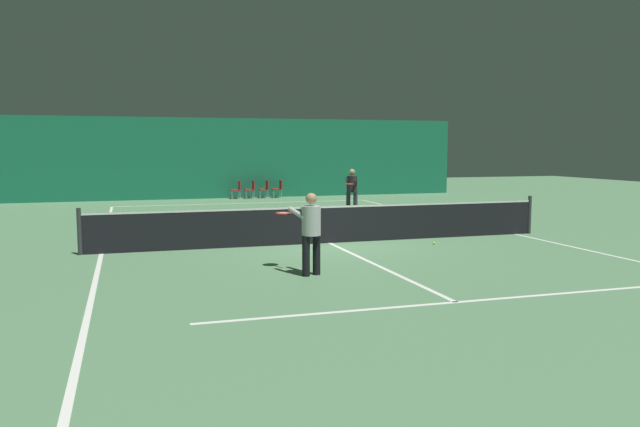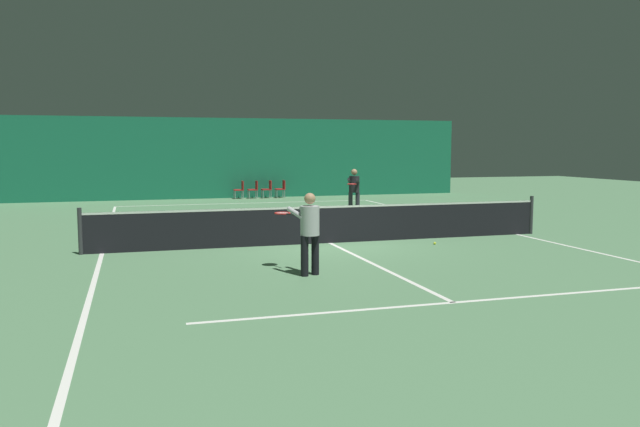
# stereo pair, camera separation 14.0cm
# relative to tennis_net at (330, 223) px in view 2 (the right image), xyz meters

# --- Properties ---
(ground_plane) EXTENTS (60.00, 60.00, 0.00)m
(ground_plane) POSITION_rel_tennis_net_xyz_m (0.00, 0.00, -0.51)
(ground_plane) COLOR #56845B
(backdrop_curtain) EXTENTS (23.00, 0.12, 3.82)m
(backdrop_curtain) POSITION_rel_tennis_net_xyz_m (0.00, 14.95, 1.40)
(backdrop_curtain) COLOR #196B4C
(backdrop_curtain) RESTS_ON ground
(court_line_baseline_far) EXTENTS (11.00, 0.10, 0.00)m
(court_line_baseline_far) POSITION_rel_tennis_net_xyz_m (0.00, 11.90, -0.51)
(court_line_baseline_far) COLOR white
(court_line_baseline_far) RESTS_ON ground
(court_line_service_far) EXTENTS (8.25, 0.10, 0.00)m
(court_line_service_far) POSITION_rel_tennis_net_xyz_m (0.00, 6.40, -0.51)
(court_line_service_far) COLOR white
(court_line_service_far) RESTS_ON ground
(court_line_service_near) EXTENTS (8.25, 0.10, 0.00)m
(court_line_service_near) POSITION_rel_tennis_net_xyz_m (0.00, -6.40, -0.51)
(court_line_service_near) COLOR white
(court_line_service_near) RESTS_ON ground
(court_line_sideline_left) EXTENTS (0.10, 23.80, 0.00)m
(court_line_sideline_left) POSITION_rel_tennis_net_xyz_m (-5.50, 0.00, -0.51)
(court_line_sideline_left) COLOR white
(court_line_sideline_left) RESTS_ON ground
(court_line_sideline_right) EXTENTS (0.10, 23.80, 0.00)m
(court_line_sideline_right) POSITION_rel_tennis_net_xyz_m (5.50, 0.00, -0.51)
(court_line_sideline_right) COLOR white
(court_line_sideline_right) RESTS_ON ground
(court_line_centre) EXTENTS (0.10, 12.80, 0.00)m
(court_line_centre) POSITION_rel_tennis_net_xyz_m (0.00, 0.00, -0.51)
(court_line_centre) COLOR white
(court_line_centre) RESTS_ON ground
(tennis_net) EXTENTS (12.00, 0.10, 1.07)m
(tennis_net) POSITION_rel_tennis_net_xyz_m (0.00, 0.00, 0.00)
(tennis_net) COLOR black
(tennis_net) RESTS_ON ground
(player_near) EXTENTS (0.76, 1.35, 1.58)m
(player_near) POSITION_rel_tennis_net_xyz_m (-1.60, -3.69, 0.41)
(player_near) COLOR black
(player_near) RESTS_ON ground
(player_far) EXTENTS (0.88, 1.37, 1.65)m
(player_far) POSITION_rel_tennis_net_xyz_m (2.88, 6.19, 0.45)
(player_far) COLOR #2D2D38
(player_far) RESTS_ON ground
(courtside_chair_0) EXTENTS (0.44, 0.44, 0.84)m
(courtside_chair_0) POSITION_rel_tennis_net_xyz_m (0.10, 14.40, -0.03)
(courtside_chair_0) COLOR #99999E
(courtside_chair_0) RESTS_ON ground
(courtside_chair_1) EXTENTS (0.44, 0.44, 0.84)m
(courtside_chair_1) POSITION_rel_tennis_net_xyz_m (0.77, 14.40, -0.03)
(courtside_chair_1) COLOR #99999E
(courtside_chair_1) RESTS_ON ground
(courtside_chair_2) EXTENTS (0.44, 0.44, 0.84)m
(courtside_chair_2) POSITION_rel_tennis_net_xyz_m (1.44, 14.40, -0.03)
(courtside_chair_2) COLOR #99999E
(courtside_chair_2) RESTS_ON ground
(courtside_chair_3) EXTENTS (0.44, 0.44, 0.84)m
(courtside_chair_3) POSITION_rel_tennis_net_xyz_m (2.12, 14.40, -0.03)
(courtside_chair_3) COLOR #99999E
(courtside_chair_3) RESTS_ON ground
(tennis_ball) EXTENTS (0.07, 0.07, 0.07)m
(tennis_ball) POSITION_rel_tennis_net_xyz_m (2.44, -1.00, -0.48)
(tennis_ball) COLOR #D1DB33
(tennis_ball) RESTS_ON ground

